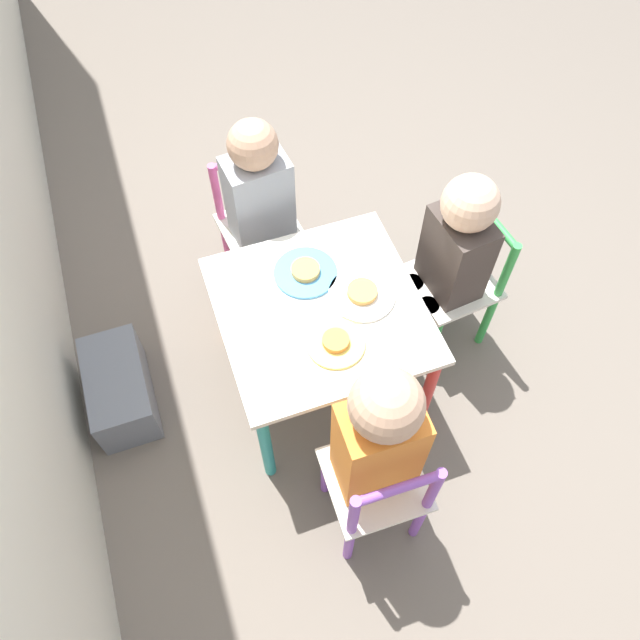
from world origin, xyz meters
TOP-DOWN VIEW (x-y plane):
  - ground_plane at (0.00, 0.00)m, footprint 6.00×6.00m
  - kids_table at (0.00, 0.00)m, footprint 0.59×0.59m
  - chair_purple at (-0.50, 0.01)m, footprint 0.27×0.27m
  - chair_pink at (0.50, 0.05)m, footprint 0.29×0.29m
  - chair_green at (0.05, -0.50)m, footprint 0.28×0.28m
  - child_left at (-0.44, 0.01)m, footprint 0.22×0.20m
  - child_right at (0.44, 0.05)m, footprint 0.22×0.21m
  - child_front at (0.04, -0.44)m, footprint 0.21×0.22m
  - plate_left at (-0.13, 0.00)m, footprint 0.17×0.17m
  - plate_right at (0.13, 0.00)m, footprint 0.19×0.19m
  - plate_front at (-0.00, -0.13)m, footprint 0.20×0.20m
  - storage_bin at (0.14, 0.65)m, footprint 0.35×0.19m

SIDE VIEW (x-z plane):
  - ground_plane at x=0.00m, z-range 0.00..0.00m
  - storage_bin at x=0.14m, z-range 0.00..0.18m
  - chair_purple at x=-0.50m, z-range 0.00..0.53m
  - chair_pink at x=0.50m, z-range 0.00..0.53m
  - chair_green at x=0.05m, z-range 0.00..0.53m
  - kids_table at x=0.00m, z-range 0.16..0.60m
  - plate_left at x=-0.13m, z-range 0.44..0.47m
  - plate_right at x=0.13m, z-range 0.44..0.47m
  - plate_front at x=0.00m, z-range 0.44..0.47m
  - child_right at x=0.44m, z-range 0.07..0.83m
  - child_front at x=0.04m, z-range 0.08..0.83m
  - child_left at x=-0.44m, z-range 0.09..0.89m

